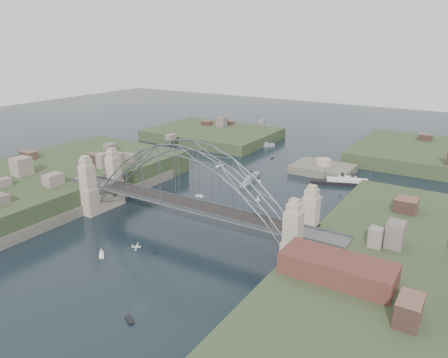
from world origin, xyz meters
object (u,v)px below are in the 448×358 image
at_px(fort_island, 322,174).
at_px(ocean_liner, 347,183).
at_px(wharf_shed, 337,268).
at_px(naval_cruiser_far, 259,146).
at_px(naval_cruiser_near, 250,179).
at_px(bridge, 187,189).

xyz_separation_m(fort_island, ocean_liner, (12.24, -9.72, 1.29)).
distance_m(wharf_shed, naval_cruiser_far, 128.12).
bearing_deg(naval_cruiser_far, ocean_liner, -31.90).
distance_m(naval_cruiser_near, ocean_liner, 33.81).
bearing_deg(bridge, wharf_shed, -17.65).
height_order(wharf_shed, naval_cruiser_near, wharf_shed).
bearing_deg(bridge, ocean_liner, 68.10).
bearing_deg(wharf_shed, fort_island, 110.85).
xyz_separation_m(bridge, fort_island, (12.00, 70.00, -12.66)).
relative_size(fort_island, ocean_liner, 0.90).
height_order(bridge, wharf_shed, bridge).
distance_m(fort_island, wharf_shed, 90.48).
bearing_deg(naval_cruiser_near, wharf_shed, -50.11).
height_order(fort_island, wharf_shed, wharf_shed).
height_order(bridge, fort_island, bridge).
bearing_deg(wharf_shed, ocean_liner, 104.90).
bearing_deg(bridge, naval_cruiser_far, 106.36).
bearing_deg(fort_island, naval_cruiser_near, -128.72).
bearing_deg(ocean_liner, naval_cruiser_far, 148.10).
bearing_deg(wharf_shed, naval_cruiser_near, 129.89).
bearing_deg(ocean_liner, bridge, -111.90).
height_order(naval_cruiser_near, naval_cruiser_far, naval_cruiser_far).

